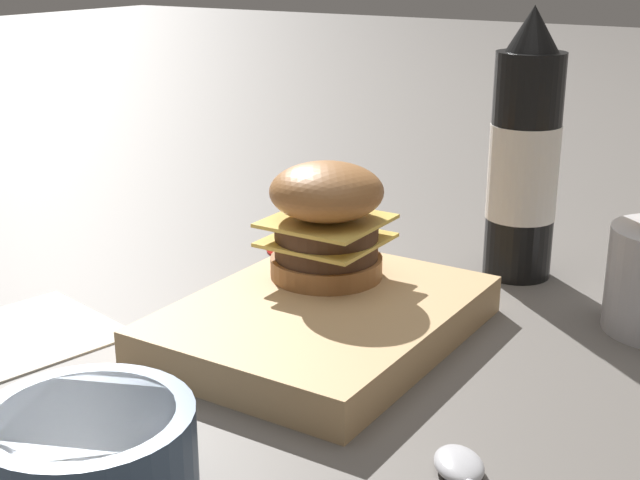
# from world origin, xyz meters

# --- Properties ---
(ground_plane) EXTENTS (6.00, 6.00, 0.00)m
(ground_plane) POSITION_xyz_m (0.00, 0.00, 0.00)
(ground_plane) COLOR #5B5651
(serving_board) EXTENTS (0.25, 0.19, 0.03)m
(serving_board) POSITION_xyz_m (0.00, 0.00, 0.02)
(serving_board) COLOR tan
(serving_board) RESTS_ON ground_plane
(burger) EXTENTS (0.09, 0.09, 0.10)m
(burger) POSITION_xyz_m (0.05, 0.03, 0.08)
(burger) COLOR #9E6638
(burger) RESTS_ON serving_board
(ketchup_bottle) EXTENTS (0.06, 0.06, 0.25)m
(ketchup_bottle) POSITION_xyz_m (0.22, -0.08, 0.11)
(ketchup_bottle) COLOR black
(ketchup_bottle) RESTS_ON ground_plane
(side_bowl) EXTENTS (0.12, 0.12, 0.06)m
(side_bowl) POSITION_xyz_m (-0.25, -0.01, 0.03)
(side_bowl) COLOR #384C66
(side_bowl) RESTS_ON ground_plane
(ketchup_puddle) EXTENTS (0.05, 0.05, 0.00)m
(ketchup_puddle) POSITION_xyz_m (0.16, 0.14, 0.00)
(ketchup_puddle) COLOR #9E140F
(ketchup_puddle) RESTS_ON ground_plane
(parchment_square) EXTENTS (0.16, 0.16, 0.00)m
(parchment_square) POSITION_xyz_m (-0.12, 0.20, 0.00)
(parchment_square) COLOR beige
(parchment_square) RESTS_ON ground_plane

